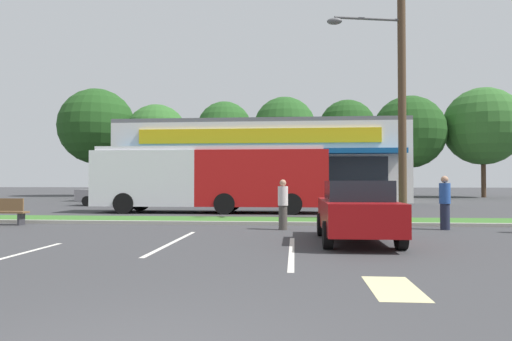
{
  "coord_description": "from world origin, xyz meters",
  "views": [
    {
      "loc": [
        1.45,
        -3.6,
        1.54
      ],
      "look_at": [
        -0.37,
        18.1,
        2.07
      ],
      "focal_mm": 32.45,
      "sensor_mm": 36.0,
      "label": 1
    }
  ],
  "objects_px": {
    "car_0": "(357,211)",
    "car_2": "(113,194)",
    "bus_stop_bench": "(4,211)",
    "pedestrian_near_bench": "(283,205)",
    "pedestrian_mid": "(445,203)",
    "city_bus": "(211,177)",
    "utility_pole": "(398,72)",
    "car_1": "(338,195)"
  },
  "relations": [
    {
      "from": "car_0",
      "to": "car_2",
      "type": "xyz_separation_m",
      "value": [
        -13.2,
        16.9,
        -0.02
      ]
    },
    {
      "from": "bus_stop_bench",
      "to": "car_2",
      "type": "height_order",
      "value": "car_2"
    },
    {
      "from": "pedestrian_near_bench",
      "to": "pedestrian_mid",
      "type": "height_order",
      "value": "pedestrian_mid"
    },
    {
      "from": "car_2",
      "to": "city_bus",
      "type": "bearing_deg",
      "value": -39.38
    },
    {
      "from": "bus_stop_bench",
      "to": "car_0",
      "type": "bearing_deg",
      "value": 162.99
    },
    {
      "from": "utility_pole",
      "to": "pedestrian_mid",
      "type": "height_order",
      "value": "utility_pole"
    },
    {
      "from": "city_bus",
      "to": "pedestrian_mid",
      "type": "distance_m",
      "value": 11.68
    },
    {
      "from": "city_bus",
      "to": "pedestrian_mid",
      "type": "height_order",
      "value": "city_bus"
    },
    {
      "from": "pedestrian_mid",
      "to": "car_2",
      "type": "bearing_deg",
      "value": -96.06
    },
    {
      "from": "bus_stop_bench",
      "to": "car_1",
      "type": "distance_m",
      "value": 18.47
    },
    {
      "from": "pedestrian_near_bench",
      "to": "pedestrian_mid",
      "type": "relative_size",
      "value": 0.93
    },
    {
      "from": "city_bus",
      "to": "car_2",
      "type": "relative_size",
      "value": 2.6
    },
    {
      "from": "bus_stop_bench",
      "to": "pedestrian_mid",
      "type": "height_order",
      "value": "pedestrian_mid"
    },
    {
      "from": "utility_pole",
      "to": "city_bus",
      "type": "height_order",
      "value": "utility_pole"
    },
    {
      "from": "pedestrian_mid",
      "to": "car_0",
      "type": "bearing_deg",
      "value": -10.63
    },
    {
      "from": "bus_stop_bench",
      "to": "car_1",
      "type": "bearing_deg",
      "value": -134.51
    },
    {
      "from": "city_bus",
      "to": "pedestrian_mid",
      "type": "xyz_separation_m",
      "value": [
        8.96,
        -7.45,
        -0.9
      ]
    },
    {
      "from": "car_0",
      "to": "car_2",
      "type": "height_order",
      "value": "car_0"
    },
    {
      "from": "bus_stop_bench",
      "to": "pedestrian_near_bench",
      "type": "height_order",
      "value": "pedestrian_near_bench"
    },
    {
      "from": "utility_pole",
      "to": "car_1",
      "type": "distance_m",
      "value": 12.19
    },
    {
      "from": "car_0",
      "to": "car_2",
      "type": "distance_m",
      "value": 21.44
    },
    {
      "from": "bus_stop_bench",
      "to": "pedestrian_mid",
      "type": "bearing_deg",
      "value": 178.85
    },
    {
      "from": "car_0",
      "to": "bus_stop_bench",
      "type": "bearing_deg",
      "value": 72.99
    },
    {
      "from": "city_bus",
      "to": "pedestrian_near_bench",
      "type": "bearing_deg",
      "value": 115.49
    },
    {
      "from": "city_bus",
      "to": "bus_stop_bench",
      "type": "relative_size",
      "value": 7.19
    },
    {
      "from": "city_bus",
      "to": "car_1",
      "type": "bearing_deg",
      "value": -138.7
    },
    {
      "from": "city_bus",
      "to": "pedestrian_near_bench",
      "type": "distance_m",
      "value": 8.81
    },
    {
      "from": "pedestrian_near_bench",
      "to": "city_bus",
      "type": "bearing_deg",
      "value": 81.27
    },
    {
      "from": "car_2",
      "to": "car_1",
      "type": "bearing_deg",
      "value": -0.44
    },
    {
      "from": "bus_stop_bench",
      "to": "car_0",
      "type": "relative_size",
      "value": 0.38
    },
    {
      "from": "pedestrian_mid",
      "to": "car_1",
      "type": "bearing_deg",
      "value": -137.52
    },
    {
      "from": "city_bus",
      "to": "bus_stop_bench",
      "type": "xyz_separation_m",
      "value": [
        -6.11,
        -7.14,
        -1.26
      ]
    },
    {
      "from": "bus_stop_bench",
      "to": "pedestrian_mid",
      "type": "relative_size",
      "value": 0.93
    },
    {
      "from": "utility_pole",
      "to": "pedestrian_mid",
      "type": "distance_m",
      "value": 5.42
    },
    {
      "from": "city_bus",
      "to": "bus_stop_bench",
      "type": "bearing_deg",
      "value": 49.35
    },
    {
      "from": "utility_pole",
      "to": "city_bus",
      "type": "bearing_deg",
      "value": 147.82
    },
    {
      "from": "bus_stop_bench",
      "to": "car_2",
      "type": "distance_m",
      "value": 13.35
    },
    {
      "from": "car_2",
      "to": "pedestrian_mid",
      "type": "height_order",
      "value": "pedestrian_mid"
    },
    {
      "from": "bus_stop_bench",
      "to": "pedestrian_mid",
      "type": "xyz_separation_m",
      "value": [
        15.07,
        -0.3,
        0.36
      ]
    },
    {
      "from": "car_1",
      "to": "pedestrian_mid",
      "type": "height_order",
      "value": "pedestrian_mid"
    },
    {
      "from": "car_1",
      "to": "pedestrian_near_bench",
      "type": "xyz_separation_m",
      "value": [
        -3.05,
        -13.92,
        0.07
      ]
    },
    {
      "from": "city_bus",
      "to": "bus_stop_bench",
      "type": "height_order",
      "value": "city_bus"
    }
  ]
}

